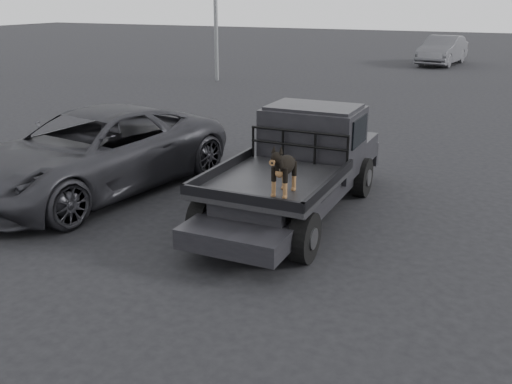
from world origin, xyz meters
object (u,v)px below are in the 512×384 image
at_px(distant_car_a, 442,50).
at_px(dog, 284,169).
at_px(flatbed_ute, 294,190).
at_px(parked_suv, 93,152).

bearing_deg(distant_car_a, dog, -79.74).
relative_size(flatbed_ute, dog, 7.30).
xyz_separation_m(flatbed_ute, parked_suv, (-4.05, -0.41, 0.34)).
distance_m(dog, parked_suv, 4.60).
distance_m(dog, distant_car_a, 26.82).
relative_size(flatbed_ute, parked_suv, 0.94).
bearing_deg(flatbed_ute, distant_car_a, 91.99).
bearing_deg(distant_car_a, parked_suv, -89.51).
xyz_separation_m(flatbed_ute, distant_car_a, (-0.88, 25.32, 0.33)).
distance_m(flatbed_ute, distant_car_a, 25.34).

